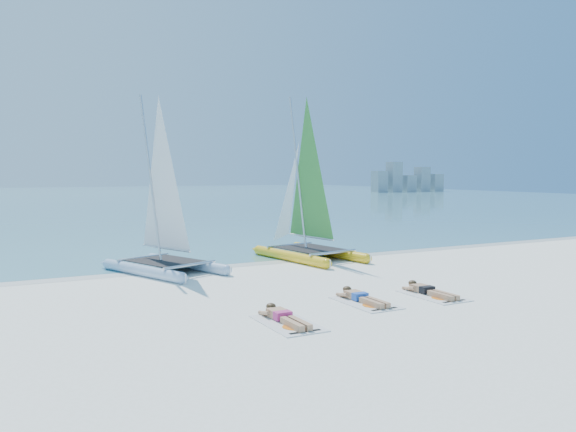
% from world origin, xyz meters
% --- Properties ---
extents(ground, '(140.00, 140.00, 0.00)m').
position_xyz_m(ground, '(0.00, 0.00, 0.00)').
color(ground, white).
rests_on(ground, ground).
extents(sea, '(140.00, 115.00, 0.01)m').
position_xyz_m(sea, '(0.00, 63.00, 0.01)').
color(sea, '#6CB3B4').
rests_on(sea, ground).
extents(wet_sand_strip, '(140.00, 1.40, 0.01)m').
position_xyz_m(wet_sand_strip, '(0.00, 5.50, 0.00)').
color(wet_sand_strip, beige).
rests_on(wet_sand_strip, ground).
extents(distant_skyline, '(14.00, 2.00, 5.00)m').
position_xyz_m(distant_skyline, '(53.71, 62.00, 1.94)').
color(distant_skyline, '#99A1A8').
rests_on(distant_skyline, ground).
extents(catamaran_blue, '(3.53, 4.79, 5.91)m').
position_xyz_m(catamaran_blue, '(-3.05, 5.06, 1.76)').
color(catamaran_blue, '#A9C1DE').
rests_on(catamaran_blue, ground).
extents(catamaran_yellow, '(2.88, 5.04, 6.27)m').
position_xyz_m(catamaran_yellow, '(2.40, 5.72, 1.97)').
color(catamaran_yellow, yellow).
rests_on(catamaran_yellow, ground).
extents(towel_a, '(1.00, 1.85, 0.02)m').
position_xyz_m(towel_a, '(-2.37, -2.29, 0.01)').
color(towel_a, silver).
rests_on(towel_a, ground).
extents(sunbather_a, '(0.37, 1.73, 0.26)m').
position_xyz_m(sunbather_a, '(-2.37, -2.10, 0.12)').
color(sunbather_a, tan).
rests_on(sunbather_a, towel_a).
extents(towel_b, '(1.00, 1.85, 0.02)m').
position_xyz_m(towel_b, '(0.17, -1.51, 0.01)').
color(towel_b, silver).
rests_on(towel_b, ground).
extents(sunbather_b, '(0.37, 1.73, 0.26)m').
position_xyz_m(sunbather_b, '(0.17, -1.32, 0.12)').
color(sunbather_b, tan).
rests_on(sunbather_b, towel_b).
extents(towel_c, '(1.00, 1.85, 0.02)m').
position_xyz_m(towel_c, '(2.19, -1.66, 0.01)').
color(towel_c, silver).
rests_on(towel_c, ground).
extents(sunbather_c, '(0.37, 1.73, 0.26)m').
position_xyz_m(sunbather_c, '(2.19, -1.47, 0.12)').
color(sunbather_c, tan).
rests_on(sunbather_c, towel_c).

